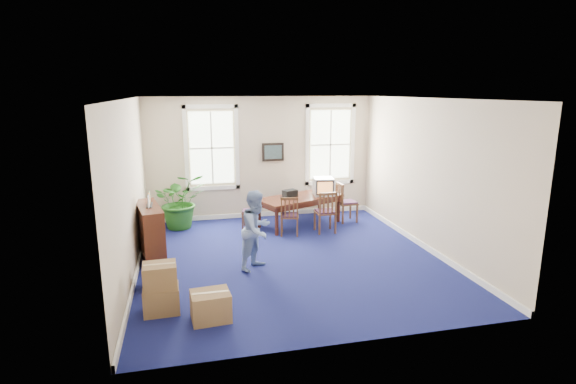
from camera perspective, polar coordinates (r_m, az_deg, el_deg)
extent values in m
plane|color=navy|center=(9.27, 0.25, -8.39)|extent=(6.50, 6.50, 0.00)
plane|color=white|center=(8.64, 0.27, 11.79)|extent=(6.50, 6.50, 0.00)
plane|color=#C5B296|center=(11.96, -3.38, 4.36)|extent=(6.50, 0.00, 6.50)
plane|color=#C5B296|center=(5.81, 7.76, -4.91)|extent=(6.50, 0.00, 6.50)
plane|color=#C5B296|center=(8.64, -19.47, 0.36)|extent=(0.00, 6.50, 6.50)
plane|color=#C5B296|center=(9.94, 17.33, 2.07)|extent=(0.00, 6.50, 6.50)
cube|color=white|center=(12.25, -3.26, -2.80)|extent=(6.00, 0.04, 0.12)
cube|color=white|center=(9.08, -18.55, -9.16)|extent=(0.04, 6.50, 0.12)
cube|color=white|center=(10.31, 16.62, -6.37)|extent=(0.04, 6.50, 0.12)
cube|color=white|center=(11.58, 5.95, -0.23)|extent=(0.17, 0.20, 0.05)
cube|color=black|center=(11.29, 0.25, -0.17)|extent=(0.40, 0.33, 0.17)
imported|color=#7994C6|center=(8.56, -3.98, -4.82)|extent=(0.94, 0.94, 1.53)
cube|color=#4A2014|center=(9.55, -17.09, -4.87)|extent=(0.66, 1.45, 1.10)
imported|color=#1E5616|center=(11.38, -13.52, -1.07)|extent=(1.42, 1.29, 1.38)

